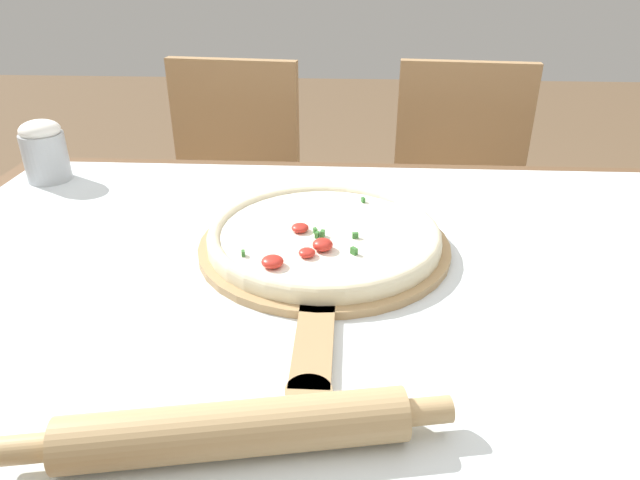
{
  "coord_description": "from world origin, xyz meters",
  "views": [
    {
      "loc": [
        0.0,
        -0.73,
        1.16
      ],
      "look_at": [
        -0.04,
        0.02,
        0.77
      ],
      "focal_mm": 32.0,
      "sensor_mm": 36.0,
      "label": 1
    }
  ],
  "objects_px": {
    "pizza_peel": "(320,250)",
    "flour_cup": "(42,150)",
    "rolling_pin": "(230,429)",
    "chair_right": "(456,199)",
    "pizza": "(321,234)",
    "chair_left": "(229,194)"
  },
  "relations": [
    {
      "from": "rolling_pin",
      "to": "flour_cup",
      "type": "height_order",
      "value": "flour_cup"
    },
    {
      "from": "rolling_pin",
      "to": "flour_cup",
      "type": "relative_size",
      "value": 3.34
    },
    {
      "from": "pizza",
      "to": "rolling_pin",
      "type": "distance_m",
      "value": 0.41
    },
    {
      "from": "pizza",
      "to": "rolling_pin",
      "type": "xyz_separation_m",
      "value": [
        -0.06,
        -0.4,
        0.0
      ]
    },
    {
      "from": "pizza_peel",
      "to": "chair_right",
      "type": "xyz_separation_m",
      "value": [
        0.35,
        0.78,
        -0.24
      ]
    },
    {
      "from": "rolling_pin",
      "to": "flour_cup",
      "type": "distance_m",
      "value": 0.84
    },
    {
      "from": "pizza",
      "to": "chair_right",
      "type": "relative_size",
      "value": 0.41
    },
    {
      "from": "rolling_pin",
      "to": "chair_right",
      "type": "bearing_deg",
      "value": 70.5
    },
    {
      "from": "rolling_pin",
      "to": "flour_cup",
      "type": "xyz_separation_m",
      "value": [
        -0.5,
        0.67,
        0.04
      ]
    },
    {
      "from": "pizza",
      "to": "chair_right",
      "type": "distance_m",
      "value": 0.88
    },
    {
      "from": "rolling_pin",
      "to": "chair_left",
      "type": "height_order",
      "value": "chair_left"
    },
    {
      "from": "chair_left",
      "to": "rolling_pin",
      "type": "bearing_deg",
      "value": -71.25
    },
    {
      "from": "pizza",
      "to": "rolling_pin",
      "type": "relative_size",
      "value": 0.88
    },
    {
      "from": "rolling_pin",
      "to": "chair_right",
      "type": "relative_size",
      "value": 0.46
    },
    {
      "from": "pizza_peel",
      "to": "flour_cup",
      "type": "distance_m",
      "value": 0.63
    },
    {
      "from": "pizza",
      "to": "flour_cup",
      "type": "xyz_separation_m",
      "value": [
        -0.57,
        0.27,
        0.04
      ]
    },
    {
      "from": "chair_left",
      "to": "pizza_peel",
      "type": "bearing_deg",
      "value": -61.52
    },
    {
      "from": "pizza_peel",
      "to": "pizza",
      "type": "height_order",
      "value": "pizza"
    },
    {
      "from": "pizza_peel",
      "to": "pizza",
      "type": "distance_m",
      "value": 0.02
    },
    {
      "from": "pizza_peel",
      "to": "chair_left",
      "type": "relative_size",
      "value": 0.63
    },
    {
      "from": "pizza_peel",
      "to": "flour_cup",
      "type": "bearing_deg",
      "value": 153.57
    },
    {
      "from": "pizza",
      "to": "chair_right",
      "type": "height_order",
      "value": "chair_right"
    }
  ]
}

